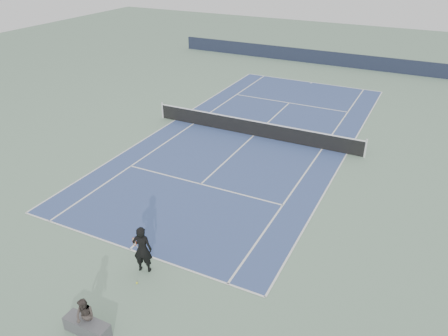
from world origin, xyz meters
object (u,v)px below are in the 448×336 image
at_px(tennis_net, 254,128).
at_px(tennis_ball, 137,283).
at_px(tennis_player, 142,249).
at_px(spectator_bench, 86,322).

bearing_deg(tennis_net, tennis_ball, -84.20).
relative_size(tennis_player, spectator_bench, 1.25).
bearing_deg(tennis_net, spectator_bench, -85.21).
distance_m(tennis_ball, spectator_bench, 2.37).
bearing_deg(tennis_ball, tennis_net, 95.80).
xyz_separation_m(tennis_ball, spectator_bench, (-0.04, -2.33, 0.42)).
distance_m(tennis_player, spectator_bench, 3.06).
relative_size(tennis_player, tennis_ball, 26.95).
xyz_separation_m(tennis_player, tennis_ball, (0.17, -0.69, -0.89)).
distance_m(tennis_player, tennis_ball, 1.14).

